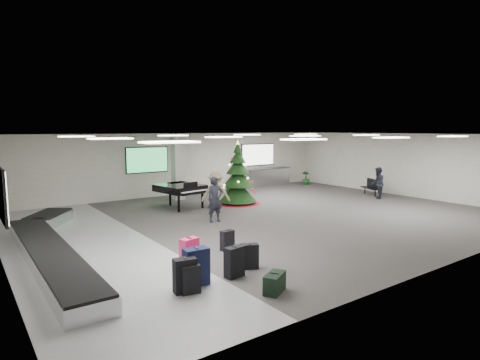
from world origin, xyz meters
TOP-DOWN VIEW (x-y plane):
  - ground at (0.00, 0.00)m, footprint 18.00×18.00m
  - room_envelope at (-0.38, 0.67)m, footprint 18.02×14.02m
  - baggage_carousel at (-7.84, -0.08)m, footprint 2.28×9.71m
  - service_counter at (5.00, 6.65)m, footprint 4.05×0.65m
  - suitcase_0 at (-6.04, -4.66)m, footprint 0.51×0.34m
  - suitcase_1 at (-4.68, -4.53)m, footprint 0.49×0.31m
  - pink_suitcase at (-5.18, -3.27)m, footprint 0.50×0.35m
  - suitcase_3 at (-3.67, -2.72)m, footprint 0.40×0.24m
  - navy_suitcase at (-5.65, -4.45)m, footprint 0.56×0.35m
  - suitcase_5 at (-5.97, -4.78)m, footprint 0.44×0.29m
  - green_duffel at (-4.50, -5.76)m, footprint 0.68×0.56m
  - suitcase_7 at (-4.06, -4.29)m, footprint 0.48×0.39m
  - christmas_tree at (0.73, 2.99)m, footprint 2.05×2.05m
  - grand_piano at (-1.89, 3.58)m, footprint 1.94×2.34m
  - bench at (7.84, 0.96)m, footprint 0.94×1.37m
  - traveler_a at (-2.07, 0.48)m, footprint 0.65×0.45m
  - traveler_b at (-1.45, 1.44)m, footprint 1.30×1.16m
  - traveler_bench at (7.08, 0.05)m, footprint 0.96×0.93m
  - potted_plant_left at (2.13, 5.82)m, footprint 0.56×0.58m
  - potted_plant_right at (7.90, 5.81)m, footprint 0.65×0.65m

SIDE VIEW (x-z plane):
  - ground at x=0.00m, z-range 0.00..0.00m
  - green_duffel at x=-4.50m, z-range -0.01..0.42m
  - baggage_carousel at x=-7.84m, z-range 0.00..0.43m
  - suitcase_3 at x=-3.67m, z-range -0.01..0.59m
  - suitcase_5 at x=-5.97m, z-range -0.01..0.62m
  - suitcase_7 at x=-4.06m, z-range -0.01..0.63m
  - pink_suitcase at x=-5.18m, z-range -0.01..0.73m
  - suitcase_1 at x=-4.68m, z-range -0.01..0.73m
  - suitcase_0 at x=-6.04m, z-range -0.01..0.75m
  - potted_plant_right at x=7.90m, z-range 0.00..0.82m
  - potted_plant_left at x=2.13m, z-range 0.00..0.82m
  - navy_suitcase at x=-5.65m, z-range -0.01..0.85m
  - bench at x=7.84m, z-range 0.05..0.88m
  - service_counter at x=5.00m, z-range 0.01..1.09m
  - traveler_bench at x=7.08m, z-range 0.00..1.56m
  - traveler_a at x=-2.07m, z-range 0.00..1.68m
  - grand_piano at x=-1.89m, z-range 0.25..1.45m
  - traveler_b at x=-1.45m, z-range 0.00..1.75m
  - christmas_tree at x=0.73m, z-range -0.46..2.46m
  - room_envelope at x=-0.38m, z-range 0.73..3.94m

